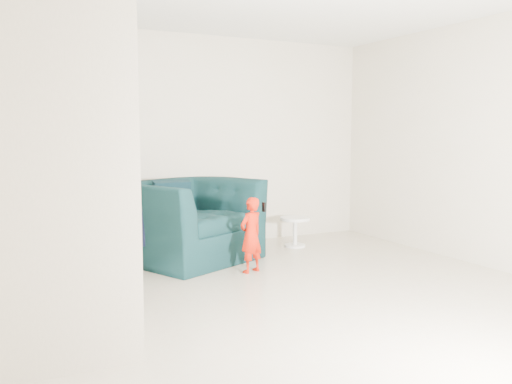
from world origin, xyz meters
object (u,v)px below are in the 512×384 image
side_table (295,227)px  armchair (189,221)px  staircase (41,201)px  toddler (251,235)px

side_table → armchair: bearing=-176.9°
armchair → staircase: staircase is taller
armchair → side_table: bearing=-21.3°
side_table → staircase: staircase is taller
toddler → side_table: (1.07, 0.90, -0.14)m
toddler → staircase: bearing=-3.5°
armchair → toddler: (0.40, -0.83, -0.06)m
toddler → staircase: (-2.09, -0.66, 0.55)m
armchair → toddler: 0.92m
armchair → side_table: 1.48m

